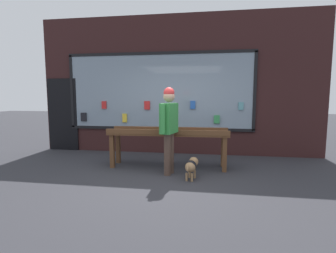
% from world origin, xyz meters
% --- Properties ---
extents(ground_plane, '(40.00, 40.00, 0.00)m').
position_xyz_m(ground_plane, '(0.00, 0.00, 0.00)').
color(ground_plane, '#2D2D33').
extents(shopfront_facade, '(7.73, 0.29, 3.77)m').
position_xyz_m(shopfront_facade, '(-0.07, 2.39, 1.87)').
color(shopfront_facade, '#331919').
rests_on(shopfront_facade, ground_plane).
extents(display_table_main, '(2.68, 0.65, 0.88)m').
position_xyz_m(display_table_main, '(-0.00, 0.86, 0.71)').
color(display_table_main, brown).
rests_on(display_table_main, ground_plane).
extents(person_browsing, '(0.33, 0.67, 1.77)m').
position_xyz_m(person_browsing, '(0.10, 0.35, 1.05)').
color(person_browsing, '#4C382D').
rests_on(person_browsing, ground_plane).
extents(small_dog, '(0.27, 0.57, 0.39)m').
position_xyz_m(small_dog, '(0.58, 0.10, 0.26)').
color(small_dog, '#99724C').
rests_on(small_dog, ground_plane).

